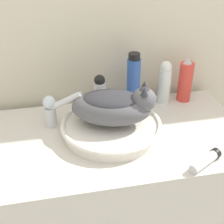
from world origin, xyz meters
name	(u,v)px	position (x,y,z in m)	size (l,w,h in m)	color
wall_back	(97,19)	(0.00, 0.61, 1.20)	(8.00, 0.05, 2.40)	beige
vanity_counter	(113,212)	(0.00, 0.28, 0.42)	(1.03, 0.55, 0.85)	beige
sink_basin	(111,127)	(-0.01, 0.29, 0.87)	(0.38, 0.38, 0.05)	white
cat	(114,105)	(0.00, 0.29, 0.97)	(0.33, 0.31, 0.16)	#56565B
faucet	(53,108)	(-0.21, 0.38, 0.93)	(0.15, 0.09, 0.16)	silver
shampoo_bottle_tall	(133,81)	(0.13, 0.49, 0.96)	(0.06, 0.06, 0.24)	#335BB7
spray_bottle_trigger	(185,81)	(0.37, 0.49, 0.94)	(0.06, 0.06, 0.20)	#DB3D33
deodorant_stick	(100,92)	(-0.02, 0.49, 0.93)	(0.05, 0.05, 0.16)	silver
lotion_bottle_white	(165,82)	(0.27, 0.49, 0.94)	(0.06, 0.06, 0.19)	silver
cream_tube	(206,161)	(0.26, 0.05, 0.86)	(0.14, 0.10, 0.04)	silver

